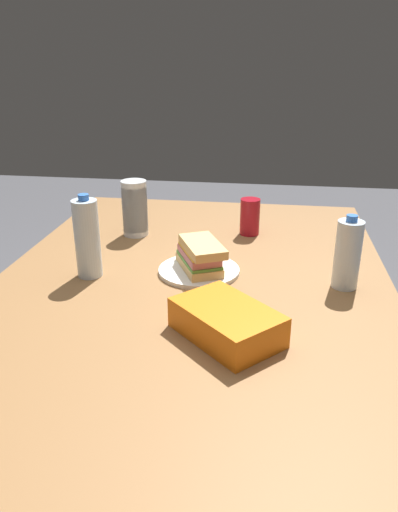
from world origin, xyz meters
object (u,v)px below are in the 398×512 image
object	(u,v)px
paper_plate	(199,271)
water_bottle_spare	(348,254)
dining_table	(192,308)
plastic_cup_stack	(135,208)
soda_can_red	(250,217)
water_bottle_tall	(87,238)
sandwich	(200,255)
chip_bag	(227,322)

from	to	relation	value
paper_plate	water_bottle_spare	distance (m)	0.40
dining_table	plastic_cup_stack	distance (m)	0.45
soda_can_red	plastic_cup_stack	xyz separation A→B (m)	(0.06, -0.38, 0.03)
water_bottle_tall	paper_plate	bearing A→B (deg)	101.56
paper_plate	soda_can_red	bearing A→B (deg)	160.00
water_bottle_tall	water_bottle_spare	size ratio (longest dim) A/B	1.17
paper_plate	sandwich	world-z (taller)	sandwich
sandwich	water_bottle_tall	world-z (taller)	water_bottle_tall
sandwich	water_bottle_tall	xyz separation A→B (m)	(0.06, -0.30, 0.06)
plastic_cup_stack	dining_table	bearing A→B (deg)	36.02
paper_plate	water_bottle_tall	distance (m)	0.32
sandwich	water_bottle_tall	distance (m)	0.31
paper_plate	dining_table	bearing A→B (deg)	-13.08
sandwich	water_bottle_spare	xyz separation A→B (m)	(0.03, 0.39, 0.04)
sandwich	water_bottle_tall	size ratio (longest dim) A/B	0.87
dining_table	plastic_cup_stack	size ratio (longest dim) A/B	8.24
chip_bag	water_bottle_tall	distance (m)	0.49
paper_plate	plastic_cup_stack	size ratio (longest dim) A/B	1.22
sandwich	soda_can_red	distance (m)	0.36
paper_plate	chip_bag	size ratio (longest dim) A/B	0.98
chip_bag	water_bottle_spare	size ratio (longest dim) A/B	1.17
water_bottle_spare	dining_table	bearing A→B (deg)	-86.90
chip_bag	plastic_cup_stack	xyz separation A→B (m)	(-0.60, -0.36, 0.06)
sandwich	chip_bag	xyz separation A→B (m)	(0.32, 0.10, -0.02)
dining_table	plastic_cup_stack	world-z (taller)	plastic_cup_stack
sandwich	soda_can_red	size ratio (longest dim) A/B	1.64
dining_table	chip_bag	xyz separation A→B (m)	(0.27, 0.12, 0.12)
soda_can_red	water_bottle_tall	bearing A→B (deg)	-46.31
water_bottle_spare	paper_plate	bearing A→B (deg)	-94.87
dining_table	paper_plate	size ratio (longest dim) A/B	6.73
sandwich	plastic_cup_stack	size ratio (longest dim) A/B	1.08
paper_plate	plastic_cup_stack	world-z (taller)	plastic_cup_stack
plastic_cup_stack	water_bottle_spare	xyz separation A→B (m)	(0.31, 0.65, -0.00)
sandwich	plastic_cup_stack	bearing A→B (deg)	-137.39
soda_can_red	water_bottle_tall	size ratio (longest dim) A/B	0.53
paper_plate	chip_bag	bearing A→B (deg)	18.27
paper_plate	water_bottle_tall	bearing A→B (deg)	-78.44
dining_table	sandwich	distance (m)	0.15
dining_table	paper_plate	xyz separation A→B (m)	(-0.06, 0.01, 0.09)
soda_can_red	chip_bag	size ratio (longest dim) A/B	0.53
soda_can_red	plastic_cup_stack	world-z (taller)	plastic_cup_stack
water_bottle_spare	water_bottle_tall	bearing A→B (deg)	-87.74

